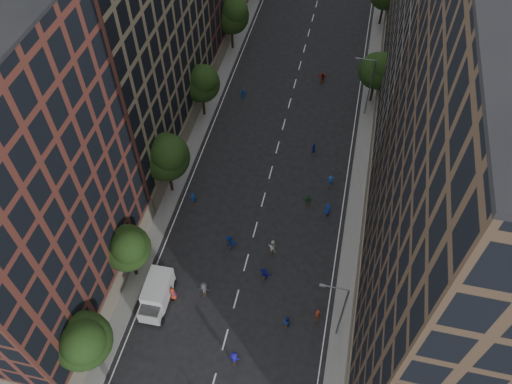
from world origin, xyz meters
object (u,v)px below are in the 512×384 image
streetlamp_near (340,310)px  streetlamp_far (369,84)px  cargo_van (157,294)px  skater_2 (287,321)px

streetlamp_near → streetlamp_far: same height
streetlamp_near → cargo_van: 18.55m
cargo_van → streetlamp_near: bearing=-0.2°
cargo_van → skater_2: size_ratio=3.35×
streetlamp_far → cargo_van: 38.29m
streetlamp_far → cargo_van: streetlamp_far is taller
skater_2 → cargo_van: bearing=5.6°
streetlamp_far → streetlamp_near: bearing=-90.0°
streetlamp_near → streetlamp_far: bearing=90.0°
streetlamp_far → skater_2: size_ratio=5.64×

